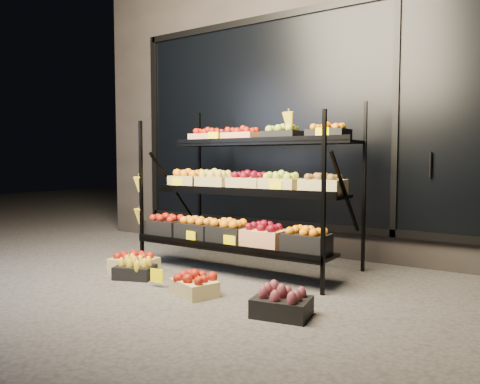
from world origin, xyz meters
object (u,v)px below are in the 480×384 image
Objects in this scene: floor_crate_midleft at (135,269)px; floor_crate_midright at (194,284)px; display_rack at (244,191)px; floor_crate_left at (134,263)px.

floor_crate_midleft is 0.81m from floor_crate_midright.
floor_crate_midright is (0.18, -1.00, -0.70)m from display_rack.
floor_crate_left is 1.06× the size of floor_crate_midright.
display_rack reaches higher than floor_crate_left.
display_rack is at bearing 35.16° from floor_crate_left.
display_rack is 1.28m from floor_crate_left.
display_rack is at bearing 119.25° from floor_crate_midright.
floor_crate_midleft is (0.17, -0.15, -0.01)m from floor_crate_left.
floor_crate_left is (-0.79, -0.74, -0.69)m from display_rack.
floor_crate_left reaches higher than floor_crate_midleft.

